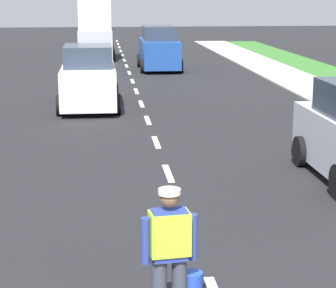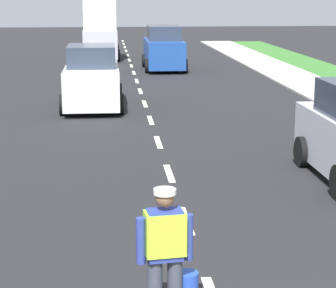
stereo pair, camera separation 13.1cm
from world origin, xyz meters
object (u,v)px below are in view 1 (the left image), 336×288
object	(u,v)px
delivery_truck	(95,31)
car_oncoming_second	(89,79)
car_outgoing_far	(159,49)
road_worker	(171,250)

from	to	relation	value
delivery_truck	car_oncoming_second	bearing A→B (deg)	-90.60
car_outgoing_far	road_worker	bearing A→B (deg)	-94.93
delivery_truck	car_outgoing_far	xyz separation A→B (m)	(3.19, -5.47, -0.59)
delivery_truck	car_oncoming_second	distance (m)	16.32
car_oncoming_second	car_outgoing_far	xyz separation A→B (m)	(3.36, 10.83, 0.04)
road_worker	car_oncoming_second	size ratio (longest dim) A/B	0.43
car_oncoming_second	delivery_truck	bearing A→B (deg)	89.40
car_oncoming_second	car_outgoing_far	size ratio (longest dim) A/B	0.91
road_worker	delivery_truck	size ratio (longest dim) A/B	0.36
road_worker	car_outgoing_far	bearing A→B (deg)	85.07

